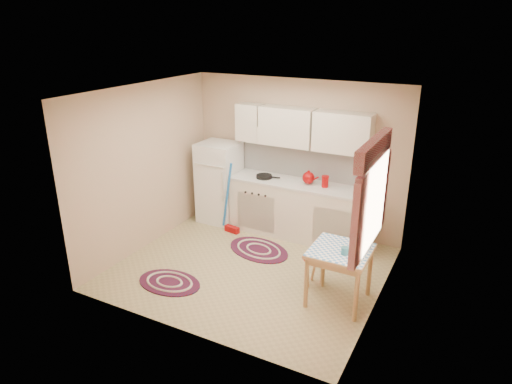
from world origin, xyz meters
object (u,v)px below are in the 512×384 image
base_cabinets (298,211)px  table (339,276)px  stool (315,271)px  fridge (219,182)px

base_cabinets → table: 1.91m
table → stool: bearing=151.2°
stool → base_cabinets: bearing=121.0°
fridge → base_cabinets: size_ratio=0.62×
table → base_cabinets: bearing=127.8°
fridge → stool: 2.61m
fridge → base_cabinets: fridge is taller
stool → fridge: bearing=151.1°
base_cabinets → stool: bearing=-59.0°
fridge → table: fridge is taller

